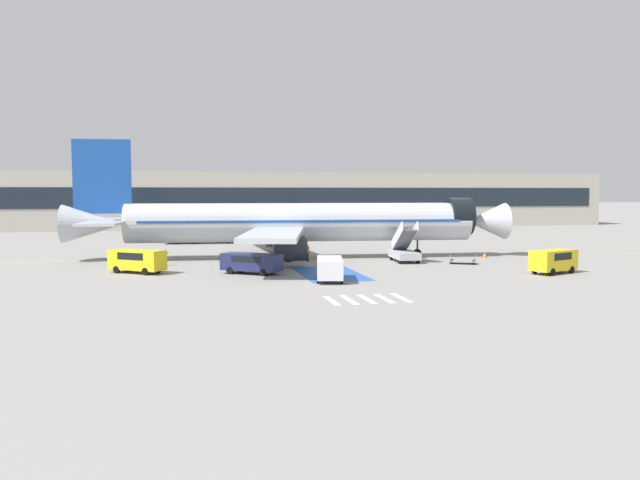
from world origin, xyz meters
name	(u,v)px	position (x,y,z in m)	size (l,w,h in m)	color
ground_plane	(304,258)	(0.00, 0.00, 0.00)	(600.00, 600.00, 0.00)	gray
apron_leadline_yellow	(302,258)	(-0.26, 0.09, 0.00)	(0.20, 80.21, 0.01)	gold
apron_stand_patch_blue	(330,274)	(-0.26, -12.76, 0.00)	(5.15, 10.15, 0.01)	#2856A8
apron_walkway_bar_0	(331,300)	(-3.26, -25.70, 0.00)	(0.44, 3.60, 0.01)	silver
apron_walkway_bar_1	(349,300)	(-2.06, -25.70, 0.00)	(0.44, 3.60, 0.01)	silver
apron_walkway_bar_2	(367,299)	(-0.86, -25.70, 0.00)	(0.44, 3.60, 0.01)	silver
apron_walkway_bar_3	(384,298)	(0.34, -25.70, 0.00)	(0.44, 3.60, 0.01)	silver
apron_walkway_bar_4	(401,298)	(1.54, -25.70, 0.00)	(0.44, 3.60, 0.01)	silver
airliner	(295,223)	(-0.93, 0.15, 3.80)	(46.95, 34.95, 12.32)	#B7BCC4
boarding_stairs_forward	(404,252)	(9.26, -5.35, 1.01)	(2.61, 5.38, 4.19)	#ADB2BA
fuel_tanker	(200,230)	(-10.20, 21.87, 1.84)	(10.43, 3.16, 3.62)	#38383D
service_van_0	(553,259)	(18.60, -16.86, 1.23)	(4.80, 3.40, 2.04)	yellow
service_van_1	(251,261)	(-6.87, -11.42, 1.08)	(5.32, 4.59, 1.75)	#1E234C
service_van_2	(137,259)	(-16.48, -8.74, 1.22)	(5.11, 4.42, 2.02)	yellow
service_van_3	(330,267)	(-1.24, -16.82, 1.08)	(3.04, 5.41, 1.77)	silver
baggage_cart	(463,261)	(14.20, -8.41, 0.26)	(3.00, 2.55, 0.87)	gray
ground_crew_0	(308,252)	(-0.28, -3.22, 1.02)	(0.33, 0.47, 1.77)	black
ground_crew_1	(164,256)	(-14.39, -3.61, 0.91)	(0.49, 0.42, 1.60)	black
traffic_cone_0	(485,255)	(18.82, -4.00, 0.29)	(0.53, 0.53, 0.58)	orange
traffic_cone_1	(122,264)	(-18.22, -3.84, 0.26)	(0.47, 0.47, 0.52)	orange
terminal_building	(295,200)	(9.55, 57.96, 5.40)	(129.49, 12.10, 10.80)	#B2AD9E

